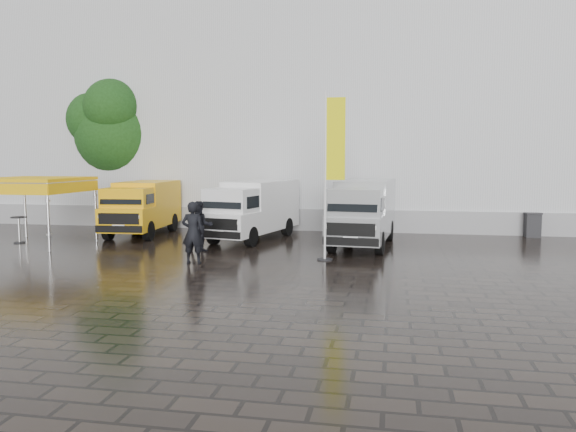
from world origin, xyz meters
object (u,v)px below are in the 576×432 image
flagpole (331,166)px  cocktail_table (19,230)px  van_yellow (142,209)px  person_tent (200,226)px  van_white (253,211)px  canopy_tent (33,182)px  van_silver (363,213)px  wheelie_bin (532,225)px  person_front (193,232)px

flagpole → cocktail_table: bearing=173.1°
van_yellow → cocktail_table: van_yellow is taller
cocktail_table → flagpole: bearing=-6.9°
person_tent → van_white: bearing=44.8°
cocktail_table → person_tent: person_tent is taller
van_yellow → person_tent: van_yellow is taller
flagpole → person_tent: flagpole is taller
person_tent → cocktail_table: bearing=148.4°
cocktail_table → canopy_tent: bearing=-3.7°
canopy_tent → cocktail_table: (-0.75, 0.05, -1.91)m
van_silver → canopy_tent: canopy_tent is taller
van_white → van_silver: 4.59m
van_yellow → wheelie_bin: (16.47, 2.43, -0.63)m
cocktail_table → wheelie_bin: size_ratio=0.99×
person_tent → person_front: bearing=-103.2°
van_white → flagpole: (3.64, -4.12, 1.89)m
van_yellow → van_silver: bearing=-11.9°
van_silver → canopy_tent: 12.74m
van_white → flagpole: size_ratio=1.01×
cocktail_table → person_front: person_front is taller
canopy_tent → person_tent: canopy_tent is taller
van_yellow → van_white: bearing=-9.2°
cocktail_table → wheelie_bin: bearing=15.1°
van_silver → wheelie_bin: (6.92, 3.72, -0.72)m
van_white → wheelie_bin: (11.44, 2.87, -0.67)m
person_tent → van_yellow: bearing=110.0°
van_yellow → person_front: 7.40m
canopy_tent → flagpole: size_ratio=0.63×
van_white → wheelie_bin: size_ratio=5.26×
van_white → cocktail_table: size_ratio=5.29×
wheelie_bin → van_silver: bearing=-152.6°
canopy_tent → wheelie_bin: 20.34m
van_yellow → person_tent: 5.42m
van_white → cocktail_table: (-8.79, -2.61, -0.67)m
van_white → van_silver: size_ratio=0.96×
van_yellow → canopy_tent: 4.50m
wheelie_bin → person_tent: (-12.53, -6.14, 0.38)m
van_white → person_front: 5.50m
wheelie_bin → person_front: size_ratio=0.53×
person_tent → van_silver: bearing=-3.3°
person_front → van_silver: bearing=-141.2°
flagpole → van_yellow: bearing=152.3°
van_white → canopy_tent: canopy_tent is taller
canopy_tent → cocktail_table: canopy_tent is taller
van_white → flagpole: 5.81m
cocktail_table → person_front: (8.22, -2.85, 0.47)m
van_yellow → van_silver: size_ratio=0.87×
person_front → wheelie_bin: bearing=-148.6°
wheelie_bin → cocktail_table: bearing=-165.7°
van_yellow → person_tent: size_ratio=2.76×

